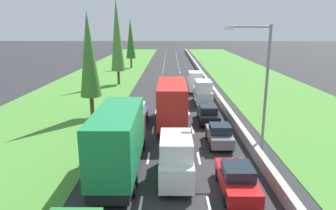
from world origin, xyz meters
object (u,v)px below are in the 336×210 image
Objects in this scene: grey_hatchback_right_lane at (219,135)px; poplar_tree_fourth at (131,39)px; white_van_centre_lane at (176,158)px; green_box_truck_left_lane at (120,138)px; poplar_tree_second at (89,55)px; poplar_tree_third at (117,35)px; street_light_mast at (262,80)px; blue_sedan_left_lane at (137,114)px; black_sedan_right_lane at (208,114)px; white_van_right_lane at (203,92)px; white_van_right_lane_sixth at (195,82)px; red_box_truck_centre_lane at (172,103)px; orange_sedan_centre_lane at (174,94)px; red_sedan_right_lane at (237,179)px.

grey_hatchback_right_lane is 0.36× the size of poplar_tree_fourth.
green_box_truck_left_lane is (-3.42, 1.21, 0.78)m from white_van_centre_lane.
poplar_tree_third is (-0.33, 18.49, 1.35)m from poplar_tree_second.
poplar_tree_third is 1.46× the size of street_light_mast.
white_van_centre_lane reaches higher than blue_sedan_left_lane.
white_van_right_lane is (0.26, 7.39, 0.59)m from black_sedan_right_lane.
white_van_right_lane_sixth reaches higher than blue_sedan_left_lane.
grey_hatchback_right_lane is 0.41× the size of red_box_truck_centre_lane.
street_light_mast is (14.53, -27.02, -2.37)m from poplar_tree_third.
poplar_tree_third is (-5.02, 20.14, 6.79)m from blue_sedan_left_lane.
green_box_truck_left_lane is at bearing -111.43° from white_van_right_lane.
poplar_tree_second reaches higher than white_van_centre_lane.
poplar_tree_second is at bearing -88.98° from poplar_tree_third.
poplar_tree_third is (-11.74, 20.08, 6.79)m from black_sedan_right_lane.
orange_sedan_centre_lane is (-3.04, -5.79, -0.59)m from white_van_right_lane_sixth.
white_van_right_lane is 7.25m from white_van_right_lane_sixth.
white_van_right_lane_sixth is at bearing 78.07° from red_box_truck_centre_lane.
white_van_centre_lane is 0.52× the size of green_box_truck_left_lane.
white_van_centre_lane is 8.51m from street_light_mast.
orange_sedan_centre_lane is 33.23m from poplar_tree_fourth.
green_box_truck_left_lane is (-6.69, -10.31, 1.37)m from black_sedan_right_lane.
poplar_tree_third is at bearing 91.02° from poplar_tree_second.
red_sedan_right_lane is 0.48× the size of green_box_truck_left_lane.
white_van_centre_lane is at bearing -96.92° from white_van_right_lane_sixth.
black_sedan_right_lane is at bearing -73.15° from poplar_tree_fourth.
red_sedan_right_lane is 19.26m from poplar_tree_second.
poplar_tree_fourth is (-0.80, 38.74, 0.14)m from poplar_tree_second.
poplar_tree_third reaches higher than poplar_tree_second.
white_van_right_lane_sixth is at bearing 97.62° from street_light_mast.
white_van_right_lane is 1.09× the size of orange_sedan_centre_lane.
black_sedan_right_lane is 12.37m from green_box_truck_left_lane.
white_van_right_lane_sixth is at bearing -64.75° from poplar_tree_fourth.
green_box_truck_left_lane is at bearing -68.36° from poplar_tree_second.
black_sedan_right_lane is 7.42m from white_van_right_lane.
poplar_tree_third reaches higher than street_light_mast.
red_box_truck_centre_lane is at bearing -68.75° from poplar_tree_third.
grey_hatchback_right_lane is 0.41× the size of green_box_truck_left_lane.
red_box_truck_centre_lane is 1.92× the size of white_van_right_lane_sixth.
street_light_mast is (2.53, -14.33, 3.83)m from white_van_right_lane.
poplar_tree_fourth is (-8.76, 41.57, 4.21)m from red_box_truck_centre_lane.
poplar_tree_second reaches higher than white_van_right_lane_sixth.
green_box_truck_left_lane is (-6.72, 2.60, 1.37)m from red_sedan_right_lane.
street_light_mast is at bearing -79.98° from white_van_right_lane.
black_sedan_right_lane is at bearing 0.50° from blue_sedan_left_lane.
white_van_centre_lane is 1.09× the size of blue_sedan_left_lane.
white_van_right_lane is at bearing -69.26° from poplar_tree_fourth.
blue_sedan_left_lane is (-6.75, 12.86, 0.00)m from red_sedan_right_lane.
poplar_tree_second is (-11.67, -5.80, 4.85)m from white_van_right_lane.
white_van_right_lane_sixth is 0.47× the size of poplar_tree_second.
green_box_truck_left_lane reaches higher than black_sedan_right_lane.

